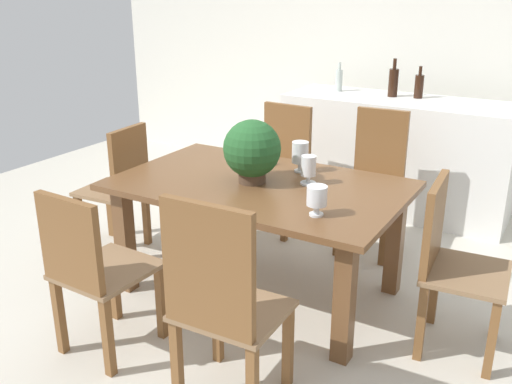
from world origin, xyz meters
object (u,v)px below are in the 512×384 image
at_px(chair_near_left, 92,267).
at_px(wine_bottle_clear, 419,86).
at_px(chair_far_right, 375,175).
at_px(crystal_vase_left, 309,168).
at_px(crystal_vase_right, 300,153).
at_px(kitchen_counter, 396,155).
at_px(wine_glass, 263,151).
at_px(dining_table, 259,200).
at_px(crystal_vase_center_near, 317,197).
at_px(flower_centerpiece, 252,150).
at_px(chair_far_left, 281,161).
at_px(chair_foot_end, 450,257).
at_px(wine_bottle_dark, 393,82).
at_px(chair_head_end, 120,184).
at_px(wine_bottle_tall, 339,80).
at_px(chair_near_right, 220,298).

relative_size(chair_near_left, wine_bottle_clear, 3.51).
height_order(chair_far_right, crystal_vase_left, chair_far_right).
xyz_separation_m(crystal_vase_right, kitchen_counter, (0.17, 1.54, -0.37)).
relative_size(wine_glass, wine_bottle_clear, 0.51).
xyz_separation_m(dining_table, crystal_vase_right, (0.11, 0.31, 0.24)).
height_order(crystal_vase_center_near, crystal_vase_right, crystal_vase_right).
relative_size(flower_centerpiece, kitchen_counter, 0.20).
relative_size(chair_far_left, flower_centerpiece, 2.55).
height_order(chair_foot_end, wine_bottle_dark, wine_bottle_dark).
distance_m(crystal_vase_left, kitchen_counter, 1.77).
xyz_separation_m(chair_far_right, kitchen_counter, (-0.10, 0.84, -0.07)).
xyz_separation_m(chair_near_left, wine_glass, (0.24, 1.33, 0.31)).
distance_m(chair_foot_end, crystal_vase_left, 0.95).
relative_size(dining_table, chair_foot_end, 1.86).
relative_size(flower_centerpiece, wine_bottle_dark, 1.21).
xyz_separation_m(chair_far_left, crystal_vase_right, (0.50, -0.70, 0.31)).
distance_m(chair_far_left, kitchen_counter, 1.08).
distance_m(chair_far_right, wine_bottle_dark, 1.07).
distance_m(chair_head_end, wine_bottle_tall, 2.18).
xyz_separation_m(flower_centerpiece, crystal_vase_left, (0.31, 0.14, -0.10)).
bearing_deg(wine_bottle_dark, wine_bottle_tall, 178.72).
xyz_separation_m(crystal_vase_left, kitchen_counter, (0.02, 1.73, -0.35)).
distance_m(dining_table, chair_near_left, 1.09).
xyz_separation_m(chair_near_right, kitchen_counter, (-0.11, 2.88, -0.09)).
bearing_deg(chair_far_right, crystal_vase_right, -114.22).
bearing_deg(dining_table, flower_centerpiece, -162.17).
bearing_deg(chair_far_right, crystal_vase_center_near, -87.79).
bearing_deg(chair_far_right, wine_bottle_tall, 123.60).
height_order(chair_far_left, kitchen_counter, chair_far_left).
distance_m(chair_far_right, flower_centerpiece, 1.18).
bearing_deg(chair_head_end, kitchen_counter, 138.92).
xyz_separation_m(chair_far_left, wine_bottle_clear, (0.78, 0.96, 0.52)).
bearing_deg(chair_head_end, chair_near_left, 33.18).
relative_size(dining_table, chair_near_right, 1.65).
bearing_deg(wine_bottle_tall, crystal_vase_center_near, -69.81).
xyz_separation_m(wine_bottle_tall, wine_bottle_dark, (0.49, -0.01, 0.02)).
relative_size(chair_near_left, crystal_vase_left, 5.26).
height_order(dining_table, chair_head_end, chair_head_end).
xyz_separation_m(dining_table, flower_centerpiece, (-0.04, -0.01, 0.32)).
distance_m(crystal_vase_right, wine_bottle_dark, 1.63).
height_order(chair_far_right, wine_bottle_tall, wine_bottle_tall).
bearing_deg(crystal_vase_right, chair_near_left, -110.89).
relative_size(chair_far_left, wine_glass, 7.25).
bearing_deg(flower_centerpiece, chair_foot_end, 0.33).
height_order(flower_centerpiece, wine_bottle_clear, wine_bottle_clear).
distance_m(crystal_vase_left, wine_bottle_clear, 1.86).
xyz_separation_m(dining_table, chair_far_right, (0.38, 1.02, -0.07)).
height_order(chair_near_left, wine_bottle_dark, wine_bottle_dark).
bearing_deg(flower_centerpiece, chair_near_left, -109.28).
bearing_deg(kitchen_counter, chair_head_end, -127.70).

